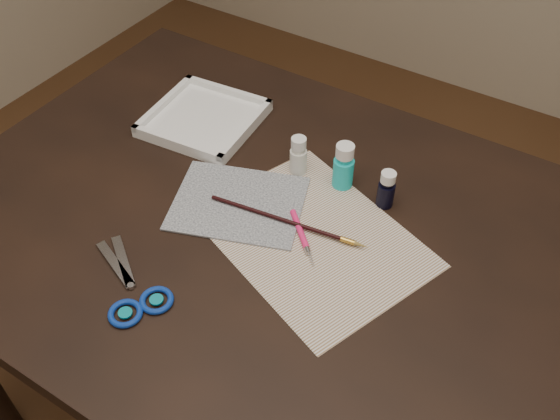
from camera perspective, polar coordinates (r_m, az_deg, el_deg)
The scene contains 10 objects.
table at distance 1.42m, azimuth 0.00°, elevation -12.13°, with size 1.30×0.90×0.75m, color black.
paper at distance 1.11m, azimuth 3.02°, elevation -2.58°, with size 0.39×0.29×0.00m, color silver.
canvas at distance 1.17m, azimuth -3.84°, elevation 0.64°, with size 0.24×0.19×0.00m, color black.
paint_bottle_white at distance 1.21m, azimuth 1.69°, elevation 5.02°, with size 0.03×0.03×0.08m, color silver.
paint_bottle_cyan at distance 1.19m, azimuth 5.84°, elevation 4.03°, with size 0.04×0.04×0.10m, color #18CCD3.
paint_bottle_navy at distance 1.16m, azimuth 9.71°, elevation 1.90°, with size 0.03×0.03×0.08m, color black.
paintbrush at distance 1.13m, azimuth 0.69°, elevation -1.04°, with size 0.31×0.01×0.01m, color black, non-canonical shape.
craft_knife at distance 1.10m, azimuth 2.11°, elevation -2.58°, with size 0.14×0.01×0.01m, color #FF206D, non-canonical shape.
scissors at distance 1.08m, azimuth -14.24°, elevation -6.20°, with size 0.22×0.11×0.01m, color silver, non-canonical shape.
palette_tray at distance 1.36m, azimuth -6.96°, elevation 8.36°, with size 0.22×0.22×0.03m, color white.
Camera 1 is at (0.41, -0.65, 1.57)m, focal length 40.00 mm.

